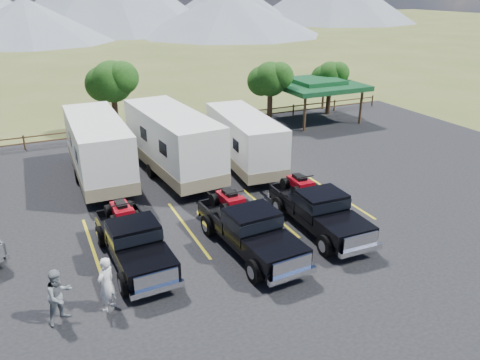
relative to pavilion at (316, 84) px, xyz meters
name	(u,v)px	position (x,y,z in m)	size (l,w,h in m)	color
ground	(272,265)	(-13.00, -17.00, -2.79)	(320.00, 320.00, 0.00)	#4C5A26
asphalt_lot	(239,230)	(-13.00, -14.00, -2.77)	(44.00, 34.00, 0.04)	black
stall_lines	(230,220)	(-13.00, -13.00, -2.74)	(12.12, 5.50, 0.01)	gold
tree_ne_a	(270,79)	(-4.03, 0.01, 0.69)	(3.11, 2.92, 4.76)	#2F2212
tree_ne_b	(330,76)	(1.98, 1.01, 0.34)	(2.77, 2.59, 4.27)	#2F2212
tree_north	(112,82)	(-15.03, 2.02, 1.05)	(3.46, 3.24, 5.25)	#2F2212
rail_fence	(174,123)	(-11.00, 1.50, -2.18)	(36.12, 0.12, 1.00)	#4F3821
pavilion	(316,84)	(0.00, 0.00, 0.00)	(6.20, 6.20, 3.22)	#4F3821
rig_left	(133,239)	(-17.66, -14.57, -1.82)	(2.21, 5.84, 1.93)	black
rig_center	(249,227)	(-13.33, -15.64, -1.77)	(2.43, 6.18, 2.03)	black
rig_right	(318,208)	(-9.88, -15.32, -1.79)	(2.23, 6.02, 1.99)	black
trailer_left	(98,149)	(-17.42, -5.92, -0.96)	(2.66, 9.83, 3.42)	white
trailer_center	(173,143)	(-13.61, -6.76, -0.88)	(3.34, 10.33, 3.57)	white
trailer_right	(244,141)	(-9.63, -7.46, -1.11)	(2.94, 9.06, 3.13)	white
person_a	(106,284)	(-19.09, -17.12, -1.79)	(0.70, 0.46, 1.92)	silver
person_b	(59,296)	(-20.52, -17.06, -1.83)	(0.89, 0.69, 1.83)	slate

